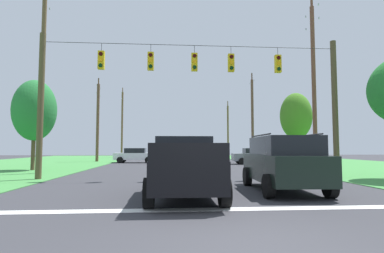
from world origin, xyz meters
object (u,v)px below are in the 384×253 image
(utility_pole_far_right, at_px, (252,119))
(utility_pole_far_left, at_px, (42,82))
(pickup_truck, at_px, (184,166))
(utility_pole_distant_left, at_px, (122,123))
(utility_pole_mid_right, at_px, (314,82))
(utility_pole_near_left, at_px, (228,130))
(suv_black, at_px, (283,162))
(tree_roadside_far_right, at_px, (296,116))
(tree_roadside_left, at_px, (35,110))
(utility_pole_distant_right, at_px, (98,120))
(distant_car_crossing_white, at_px, (135,155))
(distant_car_oncoming, at_px, (255,156))
(overhead_signal_span, at_px, (193,96))

(utility_pole_far_right, xyz_separation_m, utility_pole_far_left, (-17.59, -15.74, 0.69))
(pickup_truck, height_order, utility_pole_distant_left, utility_pole_distant_left)
(utility_pole_mid_right, distance_m, utility_pole_distant_left, 34.86)
(utility_pole_near_left, bearing_deg, utility_pole_far_left, -119.71)
(suv_black, distance_m, tree_roadside_far_right, 22.34)
(utility_pole_far_left, xyz_separation_m, tree_roadside_left, (-1.56, 2.73, -1.48))
(utility_pole_distant_right, bearing_deg, distant_car_crossing_white, -29.25)
(distant_car_oncoming, relative_size, tree_roadside_left, 0.69)
(utility_pole_near_left, distance_m, utility_pole_far_left, 35.55)
(utility_pole_far_right, relative_size, utility_pole_near_left, 1.11)
(pickup_truck, distance_m, tree_roadside_far_right, 24.85)
(pickup_truck, xyz_separation_m, utility_pole_near_left, (9.25, 40.04, 3.50))
(distant_car_crossing_white, relative_size, utility_pole_near_left, 0.47)
(tree_roadside_left, bearing_deg, distant_car_crossing_white, 60.42)
(tree_roadside_left, bearing_deg, overhead_signal_span, -30.35)
(utility_pole_far_left, relative_size, utility_pole_distant_left, 1.02)
(distant_car_crossing_white, xyz_separation_m, utility_pole_far_right, (13.25, 2.62, 4.18))
(overhead_signal_span, relative_size, utility_pole_far_right, 1.51)
(utility_pole_mid_right, distance_m, tree_roadside_left, 19.17)
(utility_pole_far_right, bearing_deg, utility_pole_distant_right, -179.73)
(utility_pole_distant_right, bearing_deg, utility_pole_mid_right, -42.00)
(overhead_signal_span, distance_m, utility_pole_distant_left, 34.94)
(utility_pole_mid_right, relative_size, utility_pole_far_left, 1.02)
(tree_roadside_far_right, bearing_deg, utility_pole_distant_right, 169.65)
(utility_pole_near_left, height_order, tree_roadside_left, utility_pole_near_left)
(distant_car_oncoming, height_order, tree_roadside_left, tree_roadside_left)
(utility_pole_mid_right, xyz_separation_m, utility_pole_far_left, (-17.33, 0.12, -0.20))
(utility_pole_near_left, bearing_deg, distant_car_oncoming, -94.13)
(pickup_truck, height_order, utility_pole_mid_right, utility_pole_mid_right)
(suv_black, distance_m, utility_pole_far_right, 24.96)
(pickup_truck, distance_m, utility_pole_near_left, 41.25)
(distant_car_crossing_white, height_order, tree_roadside_left, tree_roadside_left)
(utility_pole_far_right, bearing_deg, utility_pole_far_left, -138.19)
(utility_pole_near_left, height_order, utility_pole_distant_left, utility_pole_distant_left)
(pickup_truck, distance_m, suv_black, 3.79)
(pickup_truck, height_order, utility_pole_far_left, utility_pole_far_left)
(utility_pole_distant_right, xyz_separation_m, tree_roadside_far_right, (21.34, -3.90, 0.23))
(utility_pole_distant_left, bearing_deg, utility_pole_far_left, -90.53)
(distant_car_oncoming, distance_m, tree_roadside_left, 19.21)
(distant_car_oncoming, distance_m, utility_pole_near_left, 21.67)
(suv_black, bearing_deg, utility_pole_far_right, 76.97)
(overhead_signal_span, relative_size, utility_pole_far_left, 1.36)
(utility_pole_far_right, distance_m, tree_roadside_far_right, 5.34)
(overhead_signal_span, height_order, suv_black, overhead_signal_span)
(utility_pole_distant_left, bearing_deg, tree_roadside_far_right, -41.60)
(utility_pole_far_right, relative_size, tree_roadside_left, 1.64)
(suv_black, height_order, tree_roadside_far_right, tree_roadside_far_right)
(overhead_signal_span, bearing_deg, tree_roadside_left, 149.65)
(distant_car_crossing_white, bearing_deg, utility_pole_distant_right, 150.75)
(distant_car_crossing_white, height_order, utility_pole_far_left, utility_pole_far_left)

